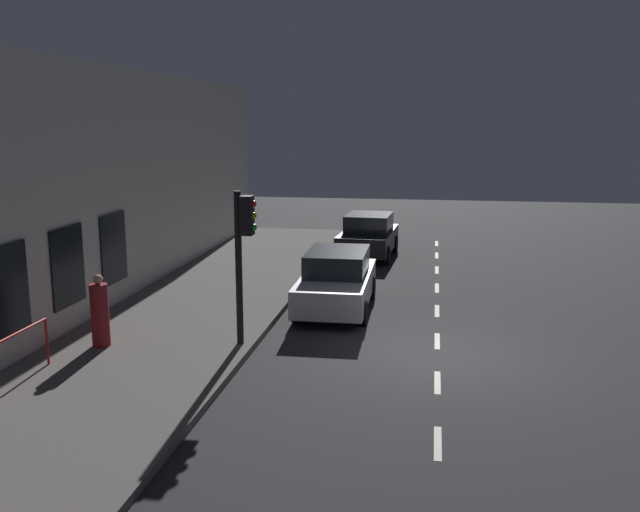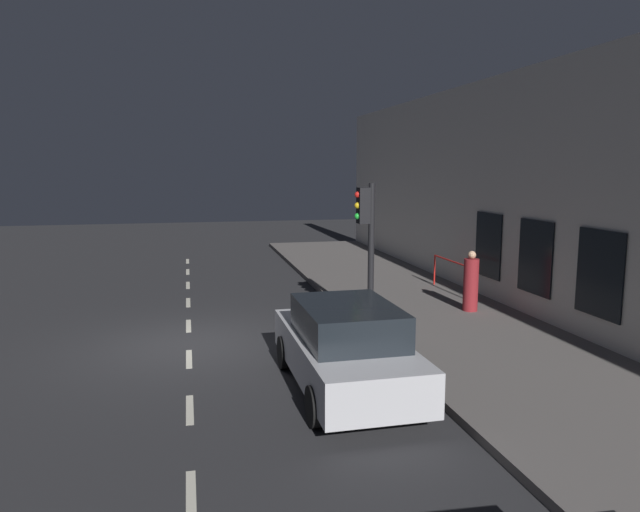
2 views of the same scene
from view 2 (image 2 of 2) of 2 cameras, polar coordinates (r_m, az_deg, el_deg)
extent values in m
plane|color=#28282B|center=(13.43, -12.64, -8.42)|extent=(60.00, 60.00, 0.00)
cube|color=#5B5654|center=(14.76, 12.56, -6.56)|extent=(4.50, 32.00, 0.15)
cube|color=beige|center=(15.55, 21.51, 5.50)|extent=(0.60, 32.00, 6.40)
cube|color=black|center=(13.63, 25.54, -1.56)|extent=(0.04, 1.41, 1.85)
cube|color=black|center=(15.51, 20.20, -0.11)|extent=(0.04, 1.41, 1.85)
cube|color=black|center=(17.50, 16.04, 1.02)|extent=(0.04, 1.41, 1.85)
cube|color=beige|center=(7.70, -12.43, -21.84)|extent=(0.12, 1.20, 0.01)
cube|color=beige|center=(10.03, -12.55, -14.35)|extent=(0.12, 1.20, 0.01)
cube|color=beige|center=(12.47, -12.62, -9.73)|extent=(0.12, 1.20, 0.01)
cube|color=beige|center=(14.96, -12.67, -6.64)|extent=(0.12, 1.20, 0.01)
cube|color=beige|center=(17.49, -12.70, -4.43)|extent=(0.12, 1.20, 0.01)
cube|color=beige|center=(20.03, -12.72, -2.78)|extent=(0.12, 1.20, 0.01)
cube|color=beige|center=(22.59, -12.74, -1.51)|extent=(0.12, 1.20, 0.01)
cube|color=beige|center=(25.15, -12.76, -0.49)|extent=(0.12, 1.20, 0.01)
cylinder|color=black|center=(13.99, 4.99, 0.16)|extent=(0.15, 0.15, 3.37)
cube|color=black|center=(13.80, 4.24, 4.92)|extent=(0.26, 0.32, 0.84)
sphere|color=red|center=(13.75, 3.69, 5.97)|extent=(0.15, 0.15, 0.15)
sphere|color=gold|center=(13.76, 3.68, 4.92)|extent=(0.15, 0.15, 0.15)
sphere|color=green|center=(13.78, 3.67, 3.87)|extent=(0.15, 0.15, 0.15)
cube|color=#B7B7BC|center=(10.41, 2.39, -9.61)|extent=(1.82, 4.34, 0.70)
cube|color=black|center=(10.06, 2.69, -6.39)|extent=(1.58, 2.26, 0.60)
cylinder|color=black|center=(11.57, -3.43, -9.34)|extent=(0.23, 0.64, 0.64)
cylinder|color=black|center=(11.95, 4.47, -8.76)|extent=(0.23, 0.64, 0.64)
cylinder|color=black|center=(9.11, -0.41, -14.41)|extent=(0.23, 0.64, 0.64)
cylinder|color=black|center=(9.59, 9.51, -13.33)|extent=(0.23, 0.64, 0.64)
cylinder|color=maroon|center=(15.87, 14.45, -2.74)|extent=(0.53, 0.53, 1.38)
sphere|color=tan|center=(15.73, 14.56, 0.11)|extent=(0.21, 0.21, 0.21)
cube|color=tan|center=(15.63, 14.54, 0.05)|extent=(0.07, 0.06, 0.06)
cylinder|color=red|center=(17.25, 14.01, -2.55)|extent=(0.05, 0.05, 0.95)
cylinder|color=red|center=(19.20, 11.08, -1.34)|extent=(0.05, 0.05, 0.95)
cylinder|color=red|center=(18.14, 12.51, -0.43)|extent=(0.05, 2.19, 0.05)
camera|label=1|loc=(27.39, -12.72, 10.72)|focal=38.99mm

